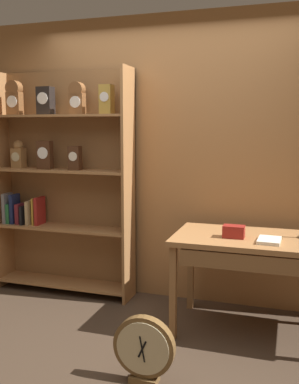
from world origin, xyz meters
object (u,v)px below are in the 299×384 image
(round_clock_large, at_px, (144,349))
(open_repair_manual, at_px, (269,240))
(bookshelf, at_px, (59,178))
(toolbox_small, at_px, (234,232))
(workbench, at_px, (271,249))

(round_clock_large, bearing_deg, open_repair_manual, 49.04)
(bookshelf, xyz_separation_m, toolbox_small, (1.73, -0.43, -0.30))
(open_repair_manual, bearing_deg, round_clock_large, -128.33)
(toolbox_small, relative_size, open_repair_manual, 0.73)
(open_repair_manual, bearing_deg, workbench, 84.58)
(toolbox_small, relative_size, round_clock_large, 0.37)
(workbench, relative_size, round_clock_large, 3.39)
(workbench, bearing_deg, open_repair_manual, -98.05)
(bookshelf, relative_size, workbench, 1.44)
(bookshelf, distance_m, round_clock_large, 2.03)
(workbench, relative_size, toolbox_small, 9.19)
(toolbox_small, bearing_deg, workbench, 9.42)
(bookshelf, xyz_separation_m, workbench, (2.01, -0.39, -0.42))
(workbench, xyz_separation_m, toolbox_small, (-0.28, -0.05, 0.13))
(round_clock_large, bearing_deg, toolbox_small, 63.20)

